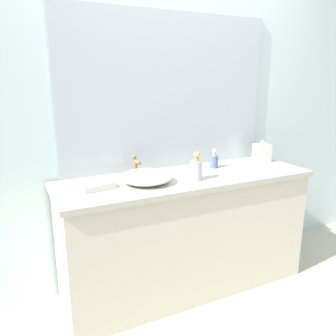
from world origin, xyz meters
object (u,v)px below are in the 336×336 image
Objects in this scene: sink_basin at (146,177)px; tissue_box at (262,152)px; soap_dispenser at (196,168)px; lotion_bottle at (214,160)px; folded_hand_towel at (95,185)px.

tissue_box reaches higher than sink_basin.
sink_basin is 1.75× the size of soap_dispenser.
soap_dispenser reaches higher than lotion_bottle.
sink_basin is 0.32m from folded_hand_towel.
tissue_box reaches higher than lotion_bottle.
tissue_box reaches higher than folded_hand_towel.
lotion_bottle is (0.59, 0.13, 0.02)m from sink_basin.
sink_basin is at bearing 165.86° from soap_dispenser.
soap_dispenser is at bearing -142.62° from lotion_bottle.
folded_hand_towel is (-0.32, 0.03, -0.02)m from sink_basin.
soap_dispenser is at bearing -14.14° from sink_basin.
tissue_box is at bearing 16.37° from soap_dispenser.
sink_basin is 1.64× the size of folded_hand_towel.
sink_basin is 1.06m from tissue_box.
lotion_bottle is 0.72× the size of folded_hand_towel.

